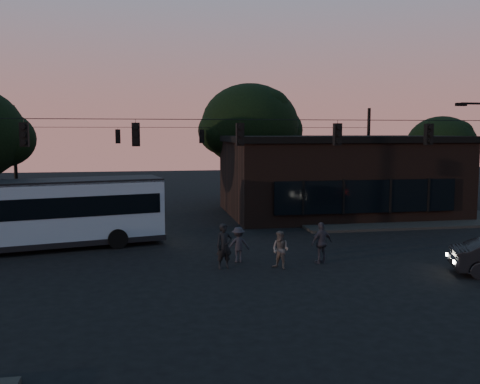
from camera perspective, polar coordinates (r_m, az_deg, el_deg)
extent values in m
plane|color=black|center=(20.48, 2.00, -9.61)|extent=(120.00, 120.00, 0.00)
cube|color=black|center=(37.38, 15.62, -2.42)|extent=(14.00, 10.00, 0.15)
cube|color=black|center=(37.75, 10.30, 1.51)|extent=(15.00, 10.00, 5.00)
cube|color=black|center=(37.62, 10.38, 5.61)|extent=(15.40, 10.40, 0.40)
cube|color=black|center=(33.10, 13.36, -0.45)|extent=(11.50, 0.18, 2.00)
cylinder|color=black|center=(42.20, 1.05, 1.43)|extent=(0.44, 0.44, 4.00)
ellipsoid|color=black|center=(42.05, 1.06, 7.15)|extent=(7.60, 7.60, 6.46)
cylinder|color=black|center=(43.53, 20.52, 0.52)|extent=(0.44, 0.44, 3.00)
ellipsoid|color=black|center=(43.35, 20.68, 4.67)|extent=(5.20, 5.20, 4.42)
cylinder|color=black|center=(23.62, 0.00, 7.74)|extent=(26.00, 0.03, 0.03)
cube|color=black|center=(23.74, -22.02, 5.70)|extent=(0.34, 0.30, 1.00)
cube|color=black|center=(23.25, -11.05, 6.04)|extent=(0.34, 0.30, 1.00)
cube|color=black|center=(23.61, 0.00, 6.16)|extent=(0.34, 0.30, 1.00)
cube|color=black|center=(24.80, 10.35, 6.07)|extent=(0.34, 0.30, 1.00)
cube|color=black|center=(26.71, 19.48, 5.82)|extent=(0.34, 0.30, 1.00)
cylinder|color=black|center=(40.27, -22.85, 3.19)|extent=(0.24, 0.24, 7.50)
cylinder|color=black|center=(42.87, 13.49, 3.68)|extent=(0.24, 0.24, 7.50)
cylinder|color=black|center=(39.47, -4.12, 6.89)|extent=(26.00, 0.03, 0.03)
cube|color=black|center=(39.29, -12.89, 5.80)|extent=(0.34, 0.30, 1.00)
cube|color=black|center=(39.47, -4.11, 5.95)|extent=(0.34, 0.30, 1.00)
cube|color=black|center=(40.54, 4.40, 5.95)|extent=(0.34, 0.30, 1.00)
cube|color=#8798AB|center=(27.48, -20.77, -1.90)|extent=(12.12, 5.26, 2.79)
cube|color=black|center=(27.44, -20.79, -1.35)|extent=(11.67, 5.20, 0.97)
cube|color=black|center=(27.32, -20.89, 1.00)|extent=(12.12, 5.26, 0.16)
cube|color=black|center=(27.73, -20.65, -4.98)|extent=(12.23, 5.34, 0.27)
cylinder|color=black|center=(26.76, -12.90, -4.89)|extent=(1.00, 0.48, 0.97)
cylinder|color=black|center=(29.36, -13.84, -3.92)|extent=(1.00, 0.48, 0.97)
imported|color=black|center=(22.29, -1.70, -5.79)|extent=(0.76, 0.58, 1.89)
imported|color=#4B4644|center=(22.37, 4.34, -6.17)|extent=(0.96, 0.96, 1.57)
imported|color=#2D2C36|center=(23.41, 8.69, -5.38)|extent=(1.14, 0.75, 1.80)
imported|color=black|center=(23.40, -0.19, -5.63)|extent=(1.03, 0.62, 1.54)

